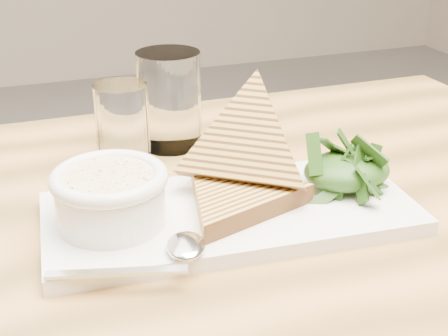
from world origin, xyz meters
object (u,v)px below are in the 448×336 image
object	(u,v)px
soup_bowl	(111,203)
platter	(231,213)
table_top	(124,289)
glass_near	(123,124)
glass_far	(169,100)

from	to	relation	value
soup_bowl	platter	bearing A→B (deg)	-4.35
table_top	glass_near	world-z (taller)	glass_near
platter	soup_bowl	bearing A→B (deg)	175.65
soup_bowl	glass_near	size ratio (longest dim) A/B	1.06
soup_bowl	glass_near	world-z (taller)	glass_near
table_top	soup_bowl	xyz separation A→B (m)	(0.00, 0.06, 0.06)
table_top	soup_bowl	size ratio (longest dim) A/B	11.97
soup_bowl	glass_near	distance (m)	0.18
glass_near	glass_far	distance (m)	0.08
table_top	glass_far	size ratio (longest dim) A/B	10.12
glass_far	glass_near	bearing A→B (deg)	-154.52
glass_near	glass_far	bearing A→B (deg)	25.48
soup_bowl	glass_far	size ratio (longest dim) A/B	0.84
table_top	glass_near	xyz separation A→B (m)	(0.05, 0.23, 0.07)
table_top	soup_bowl	world-z (taller)	soup_bowl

